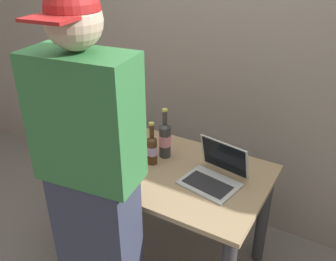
{
  "coord_description": "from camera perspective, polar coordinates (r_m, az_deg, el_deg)",
  "views": [
    {
      "loc": [
        0.98,
        -1.56,
        1.93
      ],
      "look_at": [
        0.07,
        0.0,
        0.99
      ],
      "focal_mm": 38.99,
      "sensor_mm": 36.0,
      "label": 1
    }
  ],
  "objects": [
    {
      "name": "beer_bottle_amber",
      "position": [
        2.16,
        -2.49,
        -2.81
      ],
      "size": [
        0.06,
        0.06,
        0.27
      ],
      "color": "#472B14",
      "rests_on": "desk"
    },
    {
      "name": "laptop",
      "position": [
        2.05,
        7.37,
        -6.64
      ],
      "size": [
        0.35,
        0.33,
        0.22
      ],
      "color": "#B7BABC",
      "rests_on": "desk"
    },
    {
      "name": "person_figure",
      "position": [
        1.72,
        -11.71,
        -8.73
      ],
      "size": [
        0.48,
        0.34,
        1.81
      ],
      "color": "#2D3347",
      "rests_on": "ground"
    },
    {
      "name": "beer_bottle_green",
      "position": [
        2.27,
        -5.09,
        -0.89
      ],
      "size": [
        0.08,
        0.08,
        0.32
      ],
      "color": "brown",
      "rests_on": "desk"
    },
    {
      "name": "beer_bottle_brown",
      "position": [
        2.22,
        -0.48,
        -1.3
      ],
      "size": [
        0.07,
        0.07,
        0.32
      ],
      "color": "#333333",
      "rests_on": "desk"
    },
    {
      "name": "desk",
      "position": [
        2.28,
        -1.51,
        -8.41
      ],
      "size": [
        1.3,
        0.74,
        0.74
      ],
      "color": "#9E8460",
      "rests_on": "ground"
    },
    {
      "name": "ground_plane",
      "position": [
        2.67,
        -1.35,
        -18.73
      ],
      "size": [
        8.0,
        8.0,
        0.0
      ],
      "primitive_type": "plane",
      "color": "slate",
      "rests_on": "ground"
    },
    {
      "name": "back_wall",
      "position": [
        2.55,
        6.87,
        13.12
      ],
      "size": [
        6.0,
        0.1,
        2.6
      ],
      "primitive_type": "cube",
      "color": "gray",
      "rests_on": "ground"
    }
  ]
}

